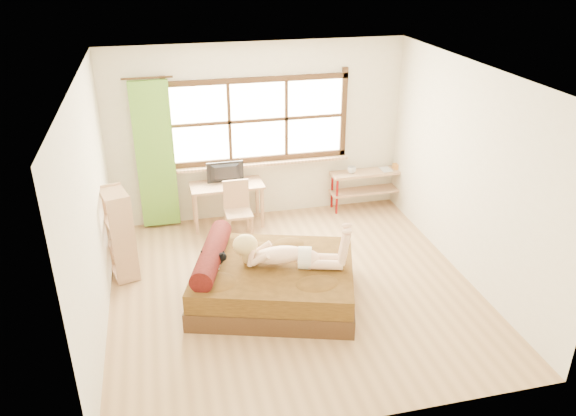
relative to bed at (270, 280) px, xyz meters
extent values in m
plane|color=#9E754C|center=(0.32, 0.13, -0.26)|extent=(4.50, 4.50, 0.00)
plane|color=white|center=(0.32, 0.13, 2.44)|extent=(4.50, 4.50, 0.00)
plane|color=silver|center=(0.32, 2.38, 1.09)|extent=(4.50, 0.00, 4.50)
plane|color=silver|center=(0.32, -2.12, 1.09)|extent=(4.50, 0.00, 4.50)
plane|color=silver|center=(-1.93, 0.13, 1.09)|extent=(0.00, 4.50, 4.50)
plane|color=silver|center=(2.57, 0.13, 1.09)|extent=(0.00, 4.50, 4.50)
cube|color=#FFEDBF|center=(0.32, 2.38, 1.29)|extent=(2.60, 0.01, 1.30)
cube|color=#A7835A|center=(0.32, 2.30, 0.62)|extent=(2.80, 0.16, 0.04)
cube|color=#519127|center=(-1.23, 2.26, 0.89)|extent=(0.55, 0.10, 2.20)
cube|color=#361C10|center=(0.05, -0.01, -0.14)|extent=(2.28, 2.03, 0.24)
cube|color=#38250C|center=(0.05, -0.01, 0.10)|extent=(2.23, 1.99, 0.24)
cylinder|color=#330B08|center=(-0.67, 0.21, 0.33)|extent=(0.64, 1.32, 0.27)
cube|color=#A7835A|center=(-0.23, 2.08, 0.40)|extent=(1.09, 0.51, 0.04)
cube|color=#A7835A|center=(-0.73, 1.88, 0.07)|extent=(0.05, 0.05, 0.65)
cube|color=#A7835A|center=(0.27, 1.89, 0.07)|extent=(0.05, 0.05, 0.65)
cube|color=#A7835A|center=(-0.73, 2.27, 0.07)|extent=(0.05, 0.05, 0.65)
cube|color=#A7835A|center=(0.26, 2.29, 0.07)|extent=(0.05, 0.05, 0.65)
imported|color=black|center=(-0.23, 2.13, 0.58)|extent=(0.55, 0.08, 0.32)
cube|color=#A7835A|center=(-0.13, 1.63, 0.14)|extent=(0.39, 0.39, 0.04)
cube|color=#A7835A|center=(-0.14, 1.80, 0.37)|extent=(0.38, 0.04, 0.43)
cube|color=#A7835A|center=(-0.29, 1.47, -0.07)|extent=(0.04, 0.04, 0.38)
cube|color=#A7835A|center=(0.03, 1.47, -0.07)|extent=(0.04, 0.04, 0.38)
cube|color=#A7835A|center=(-0.30, 1.79, -0.07)|extent=(0.04, 0.04, 0.38)
cube|color=#A7835A|center=(0.03, 1.80, -0.07)|extent=(0.04, 0.04, 0.38)
cube|color=#A7835A|center=(2.09, 2.20, 0.35)|extent=(1.26, 0.33, 0.04)
cube|color=#A7835A|center=(2.09, 2.20, 0.03)|extent=(1.26, 0.33, 0.03)
cylinder|color=maroon|center=(1.51, 2.07, 0.05)|extent=(0.04, 0.04, 0.63)
cylinder|color=maroon|center=(2.66, 2.08, 0.05)|extent=(0.04, 0.04, 0.63)
cylinder|color=maroon|center=(1.51, 2.32, 0.05)|extent=(0.04, 0.04, 0.63)
cylinder|color=maroon|center=(2.66, 2.33, 0.05)|extent=(0.04, 0.04, 0.63)
cube|color=orange|center=(2.56, 2.21, 0.41)|extent=(0.11, 0.11, 0.08)
imported|color=gray|center=(1.79, 2.20, 0.42)|extent=(0.14, 0.14, 0.11)
imported|color=gray|center=(2.29, 2.20, 0.38)|extent=(0.17, 0.22, 0.02)
cube|color=#A7835A|center=(-1.76, 0.97, -0.21)|extent=(0.41, 0.55, 0.03)
cube|color=#A7835A|center=(-1.76, 0.97, 0.16)|extent=(0.41, 0.55, 0.03)
cube|color=#A7835A|center=(-1.76, 0.97, 0.53)|extent=(0.41, 0.55, 0.03)
cube|color=#A7835A|center=(-1.76, 0.97, 0.90)|extent=(0.41, 0.55, 0.03)
cube|color=#A7835A|center=(-1.70, 0.74, 0.34)|extent=(0.29, 0.10, 1.19)
cube|color=#A7835A|center=(-1.82, 1.21, 0.34)|extent=(0.29, 0.10, 1.19)
camera|label=1|loc=(-1.12, -5.67, 3.71)|focal=35.00mm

